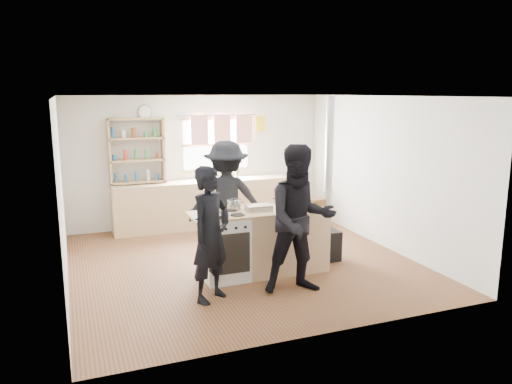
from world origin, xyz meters
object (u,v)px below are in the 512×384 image
Objects in this scene: flue_heater at (327,218)px; person_near_left at (211,234)px; roast_tray at (259,207)px; stockpot_counter at (284,200)px; skillet_greens at (217,215)px; person_far at (227,200)px; thermos at (237,171)px; cooking_island at (264,242)px; stockpot_stove at (234,204)px; bread_board at (318,204)px; person_near_right at (301,220)px.

person_near_left is (-2.08, -0.82, 0.19)m from flue_heater.
roast_tray is 0.45m from stockpot_counter.
person_far is (0.47, 1.05, -0.04)m from skillet_greens.
stockpot_counter is at bearing 12.73° from roast_tray.
person_far is (-1.39, 0.72, 0.26)m from flue_heater.
person_far is (0.70, 1.54, 0.07)m from person_near_left.
stockpot_counter is (-0.19, -2.65, -0.03)m from thermos.
cooking_island is at bearing 119.57° from person_far.
flue_heater is (1.20, 0.17, -0.32)m from roast_tray.
stockpot_stove is 0.69× the size of bread_board.
cooking_island is 1.05m from person_far.
cooking_island is 1.16× the size of person_near_left.
person_near_right reaches higher than stockpot_counter.
roast_tray is 1.25× the size of bread_board.
bread_board is (0.78, -0.12, 0.51)m from cooking_island.
roast_tray is at bearing 115.19° from person_far.
roast_tray is (0.66, 0.16, 0.01)m from skillet_greens.
stockpot_stove is at bearing 153.51° from cooking_island.
cooking_island is at bearing 10.57° from skillet_greens.
skillet_greens is (-1.28, -2.91, -0.09)m from thermos.
person_near_left is at bearing -158.46° from flue_heater.
cooking_island is 0.90m from skillet_greens.
flue_heater is at bearing 42.59° from bread_board.
roast_tray reaches higher than cooking_island.
person_far reaches higher than skillet_greens.
thermos reaches higher than bread_board.
stockpot_counter reaches higher than stockpot_stove.
person_near_left is 0.93× the size of person_far.
thermos reaches higher than stockpot_counter.
flue_heater is 1.37× the size of person_far.
skillet_greens is 1.13m from person_near_right.
thermos is 0.73× the size of skillet_greens.
bread_board is at bearing -18.49° from person_near_left.
person_near_right is at bearing -95.86° from thermos.
thermos is 0.15× the size of cooking_island.
flue_heater is (0.58, -2.58, -0.39)m from thermos.
stockpot_counter is 0.98× the size of bread_board.
stockpot_counter is at bearing 18.18° from cooking_island.
stockpot_stove is 1.54m from flue_heater.
flue_heater is 2.25m from person_near_left.
person_near_left reaches higher than thermos.
skillet_greens is at bearing -179.46° from bread_board.
thermos is at bearing 77.22° from roast_tray.
person_far reaches higher than stockpot_counter.
person_near_right is (0.56, -0.98, -0.04)m from stockpot_stove.
person_near_left is at bearing -163.79° from bread_board.
person_near_right is at bearing -42.62° from person_near_left.
person_near_right reaches higher than stockpot_stove.
stockpot_stove is 0.71× the size of stockpot_counter.
cooking_island is at bearing -170.22° from flue_heater.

